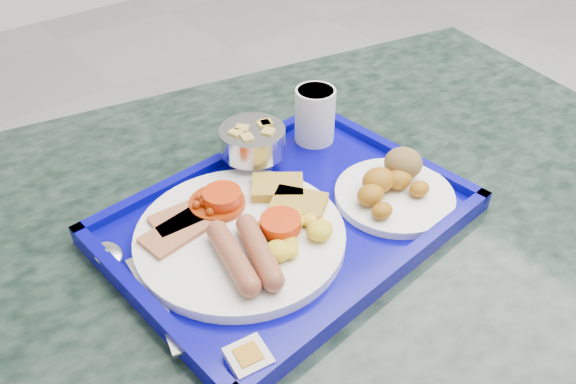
# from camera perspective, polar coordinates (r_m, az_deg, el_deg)

# --- Properties ---
(table) EXTENTS (1.37, 1.05, 0.77)m
(table) POSITION_cam_1_polar(r_m,az_deg,el_deg) (0.88, 0.46, -12.55)
(table) COLOR slate
(table) RESTS_ON floor
(tray) EXTENTS (0.46, 0.36, 0.03)m
(tray) POSITION_cam_1_polar(r_m,az_deg,el_deg) (0.73, -0.00, -2.81)
(tray) COLOR #060391
(tray) RESTS_ON table
(main_plate) EXTENTS (0.26, 0.26, 0.04)m
(main_plate) POSITION_cam_1_polar(r_m,az_deg,el_deg) (0.68, -4.32, -4.01)
(main_plate) COLOR white
(main_plate) RESTS_ON tray
(bread_plate) EXTENTS (0.16, 0.16, 0.05)m
(bread_plate) POSITION_cam_1_polar(r_m,az_deg,el_deg) (0.76, 10.70, 0.55)
(bread_plate) COLOR white
(bread_plate) RESTS_ON tray
(fruit_bowl) EXTENTS (0.09, 0.09, 0.06)m
(fruit_bowl) POSITION_cam_1_polar(r_m,az_deg,el_deg) (0.79, -3.61, 5.15)
(fruit_bowl) COLOR #ACACAF
(fruit_bowl) RESTS_ON tray
(juice_cup) EXTENTS (0.06, 0.06, 0.08)m
(juice_cup) POSITION_cam_1_polar(r_m,az_deg,el_deg) (0.85, 2.75, 7.96)
(juice_cup) COLOR white
(juice_cup) RESTS_ON tray
(spoon) EXTENTS (0.04, 0.19, 0.01)m
(spoon) POSITION_cam_1_polar(r_m,az_deg,el_deg) (0.68, -16.67, -7.18)
(spoon) COLOR #ACACAF
(spoon) RESTS_ON tray
(knife) EXTENTS (0.05, 0.16, 0.00)m
(knife) POSITION_cam_1_polar(r_m,az_deg,el_deg) (0.64, -13.08, -10.25)
(knife) COLOR #ACACAF
(knife) RESTS_ON tray
(jam_packet) EXTENTS (0.04, 0.04, 0.02)m
(jam_packet) POSITION_cam_1_polar(r_m,az_deg,el_deg) (0.57, -4.02, -16.52)
(jam_packet) COLOR silver
(jam_packet) RESTS_ON tray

